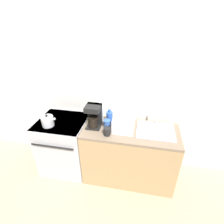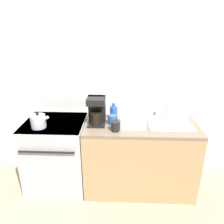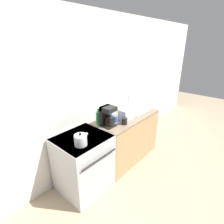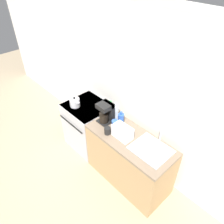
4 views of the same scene
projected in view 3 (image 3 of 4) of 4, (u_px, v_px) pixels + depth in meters
name	position (u px, v px, depth m)	size (l,w,h in m)	color
ground_plane	(123.00, 176.00, 2.98)	(12.00, 12.00, 0.00)	tan
wall_back	(91.00, 95.00, 2.93)	(8.00, 0.05, 2.60)	silver
stove	(83.00, 162.00, 2.62)	(0.72, 0.70, 0.88)	#B7B7BC
counter_block	(126.00, 137.00, 3.32)	(1.32, 0.59, 0.88)	tan
kettle	(81.00, 140.00, 2.25)	(0.21, 0.17, 0.18)	silver
toaster	(127.00, 114.00, 3.02)	(0.28, 0.16, 0.19)	white
coffee_maker	(107.00, 116.00, 2.74)	(0.20, 0.20, 0.33)	black
sink_tray	(135.00, 110.00, 3.41)	(0.50, 0.42, 0.28)	#B7B7BC
bottle_blue	(110.00, 115.00, 2.98)	(0.09, 0.09, 0.22)	#2D56B7
bottle_clear	(103.00, 115.00, 2.89)	(0.08, 0.08, 0.30)	silver
bottle_green	(99.00, 118.00, 2.81)	(0.09, 0.09, 0.27)	#338C47
cup_black	(125.00, 121.00, 2.83)	(0.09, 0.09, 0.11)	black
cup_blue	(114.00, 119.00, 2.91)	(0.10, 0.10, 0.11)	#3860B2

